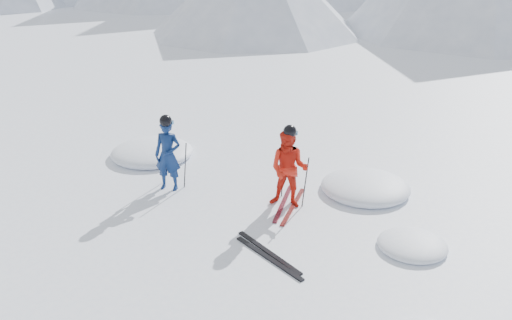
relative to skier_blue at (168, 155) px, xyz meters
The scene contains 12 objects.
ground 3.69m from the skier_blue, ahead, with size 160.00×160.00×0.00m, color white.
skier_blue is the anchor object (origin of this frame).
skier_red 2.65m from the skier_blue, 17.93° to the left, with size 0.79×0.61×1.62m, color red.
pole_blue_left 0.43m from the skier_blue, 153.43° to the left, with size 0.02×0.02×1.05m, color black.
pole_blue_right 0.44m from the skier_blue, 45.00° to the left, with size 0.02×0.02×1.05m, color black.
pole_red_left 2.48m from the skier_blue, 25.62° to the left, with size 0.02×0.02×1.08m, color black.
pole_red_right 3.00m from the skier_blue, 18.90° to the left, with size 0.02×0.02×1.08m, color black.
ski_worn_left 2.65m from the skier_blue, 18.76° to the left, with size 0.09×1.70×0.03m, color black.
ski_worn_right 2.87m from the skier_blue, 17.17° to the left, with size 0.09×1.70×0.03m, color black.
ski_loose_a 3.43m from the skier_blue, 15.55° to the right, with size 0.09×1.70×0.03m, color black.
ski_loose_b 3.57m from the skier_blue, 17.49° to the right, with size 0.09×1.70×0.03m, color black.
snow_lumps 2.17m from the skier_blue, 42.48° to the left, with size 9.53×5.46×0.45m.
Camera 1 is at (4.15, -7.31, 5.06)m, focal length 38.00 mm.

